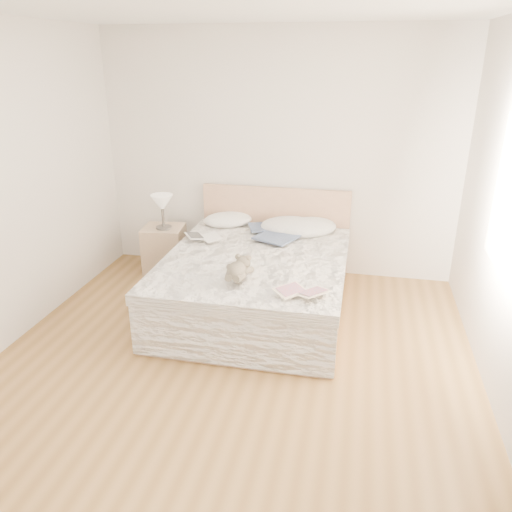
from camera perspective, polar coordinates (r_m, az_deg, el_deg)
name	(u,v)px	position (r m, az deg, el deg)	size (l,w,h in m)	color
floor	(227,375)	(4.14, -3.36, -13.40)	(4.00, 4.50, 0.00)	brown
ceiling	(217,0)	(3.39, -4.49, 27.13)	(4.00, 4.50, 0.00)	white
wall_back	(277,156)	(5.67, 2.43, 11.38)	(4.00, 0.02, 2.70)	silver
wall_front	(16,436)	(1.72, -25.69, -18.07)	(4.00, 0.02, 2.70)	silver
bed	(257,280)	(4.99, 0.16, -2.73)	(1.72, 2.14, 1.00)	tan
nightstand	(165,250)	(5.91, -10.39, 0.69)	(0.45, 0.40, 0.56)	tan
table_lamp	(162,205)	(5.69, -10.67, 5.80)	(0.29, 0.29, 0.39)	#504A46
pillow_left	(228,220)	(5.73, -3.22, 4.15)	(0.55, 0.39, 0.17)	white
pillow_middle	(290,226)	(5.51, 3.96, 3.41)	(0.66, 0.46, 0.20)	white
pillow_right	(308,228)	(5.49, 5.92, 3.26)	(0.66, 0.46, 0.20)	silver
blouse	(282,235)	(5.28, 2.95, 2.47)	(0.61, 0.65, 0.02)	#374667
photo_book	(203,237)	(5.22, -6.07, 2.15)	(0.36, 0.25, 0.03)	white
childrens_book	(302,292)	(4.02, 5.24, -4.14)	(0.37, 0.25, 0.02)	#FCE8C7
teddy_bear	(236,276)	(4.23, -2.24, -2.34)	(0.21, 0.30, 0.16)	#665C4B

